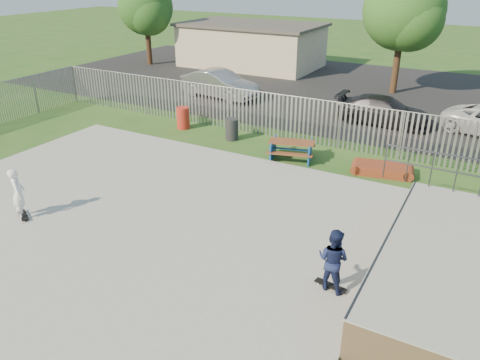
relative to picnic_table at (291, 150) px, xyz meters
The scene contains 18 objects.
ground 7.30m from the picnic_table, 109.02° to the right, with size 120.00×120.00×0.00m, color #29571D.
concrete_slab 7.29m from the picnic_table, 109.02° to the right, with size 15.00×12.00×0.15m, color #979792.
quarter_pipe 9.22m from the picnic_table, 39.41° to the right, with size 5.50×7.05×2.19m.
fence 2.75m from the picnic_table, 120.83° to the right, with size 26.04×16.02×2.00m.
picnic_table is the anchor object (origin of this frame).
funbox 3.61m from the picnic_table, ahead, with size 2.04×1.28×0.38m.
trash_bin_red 6.20m from the picnic_table, 170.00° to the left, with size 0.62×0.62×1.03m, color #B1281B.
trash_bin_grey 3.37m from the picnic_table, 165.64° to the left, with size 0.58×0.58×0.97m, color #262629.
parking_lot 12.35m from the picnic_table, 101.10° to the left, with size 40.00×18.00×0.02m, color black.
car_silver 10.17m from the picnic_table, 138.03° to the left, with size 1.67×4.80×1.58m, color #AAAAAE.
car_dark 6.73m from the picnic_table, 71.58° to the left, with size 1.88×4.64×1.35m, color black.
building 19.20m from the picnic_table, 122.78° to the left, with size 10.40×6.40×3.20m.
tree_left 22.14m from the picnic_table, 144.12° to the left, with size 4.11×4.11×6.34m.
tree_mid 13.78m from the picnic_table, 84.98° to the left, with size 4.65×4.65×7.17m.
skateboard_a 8.55m from the picnic_table, 60.20° to the right, with size 0.82×0.32×0.08m.
skateboard_b 10.10m from the picnic_table, 120.66° to the right, with size 0.80×0.56×0.08m.
skater_navy 8.56m from the picnic_table, 60.20° to the right, with size 0.78×0.60×1.60m, color #161F47.
skater_white 10.12m from the picnic_table, 120.66° to the right, with size 0.58×0.38×1.60m, color white.
Camera 1 is at (9.16, -9.51, 7.19)m, focal length 35.00 mm.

